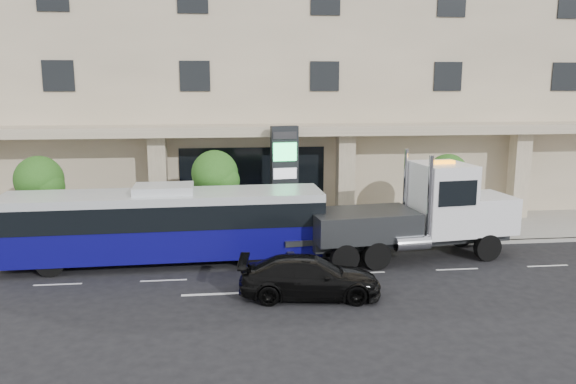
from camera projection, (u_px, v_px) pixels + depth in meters
The scene contains 11 objects.
ground at pixel (263, 265), 23.90m from camera, with size 120.00×120.00×0.00m, color black.
sidewalk at pixel (256, 233), 28.77m from camera, with size 120.00×6.00×0.15m, color gray.
curb at pixel (260, 250), 25.84m from camera, with size 120.00×0.30×0.15m, color gray.
convention_center at pixel (245, 47), 37.07m from camera, with size 60.00×17.60×20.00m.
tree_left at pixel (40, 183), 25.71m from camera, with size 2.27×2.20×4.22m.
tree_mid at pixel (215, 177), 26.57m from camera, with size 2.28×2.20×4.38m.
tree_right at pixel (448, 177), 27.89m from camera, with size 2.10×2.00×4.04m.
city_bus at pixel (165, 223), 23.92m from camera, with size 13.51×3.23×3.40m.
tow_truck at pixel (421, 215), 24.61m from camera, with size 10.43×3.59×4.72m.
black_sedan at pixel (310, 277), 20.21m from camera, with size 2.07×5.10×1.48m, color black.
signage_pylon at pixel (284, 179), 28.18m from camera, with size 1.39×0.66×5.40m.
Camera 1 is at (-1.51, -22.86, 7.56)m, focal length 35.00 mm.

